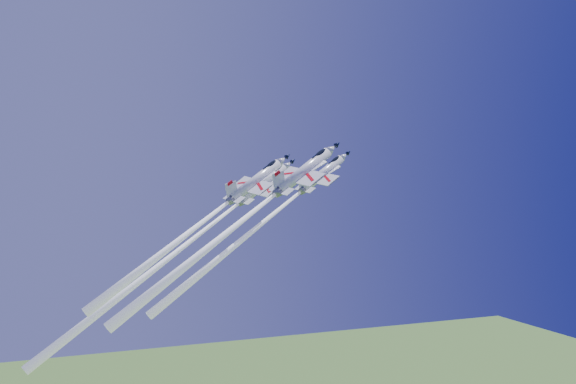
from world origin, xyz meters
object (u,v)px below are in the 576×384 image
object	(u,v)px
jet_slot	(202,222)
jet_right	(242,221)
jet_left	(182,248)
jet_lead	(264,222)

from	to	relation	value
jet_slot	jet_right	bearing A→B (deg)	13.61
jet_left	jet_slot	size ratio (longest dim) A/B	1.32
jet_right	jet_slot	distance (m)	9.97
jet_right	jet_left	bearing A→B (deg)	-172.20
jet_lead	jet_left	distance (m)	16.86
jet_lead	jet_right	world-z (taller)	jet_right
jet_lead	jet_slot	size ratio (longest dim) A/B	1.06
jet_right	jet_slot	size ratio (longest dim) A/B	1.10
jet_left	jet_right	world-z (taller)	jet_right
jet_lead	jet_slot	bearing A→B (deg)	-106.27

